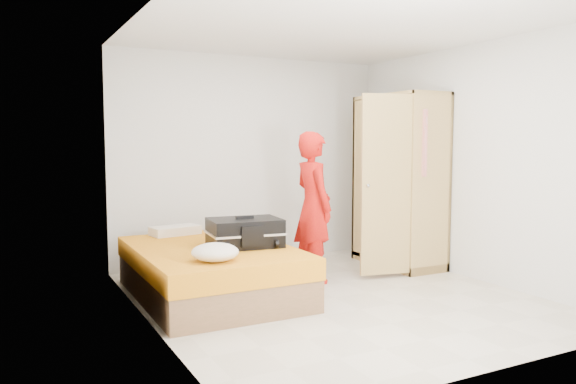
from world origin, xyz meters
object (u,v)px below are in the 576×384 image
wardrobe (398,185)px  round_cushion (215,252)px  bed (211,271)px  person (313,207)px  suitcase (245,233)px

wardrobe → round_cushion: size_ratio=5.12×
bed → round_cushion: 0.76m
bed → wardrobe: bearing=5.9°
wardrobe → bed: bearing=-174.1°
person → round_cushion: size_ratio=4.00×
bed → wardrobe: 2.62m
wardrobe → round_cushion: wardrobe is taller
wardrobe → round_cushion: bearing=-161.2°
bed → round_cushion: round_cushion is taller
person → suitcase: (-0.91, -0.23, -0.18)m
round_cushion → bed: bearing=73.2°
person → suitcase: 0.95m
wardrobe → person: wardrobe is taller
suitcase → round_cushion: (-0.50, -0.52, -0.06)m
bed → suitcase: (0.30, -0.14, 0.38)m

